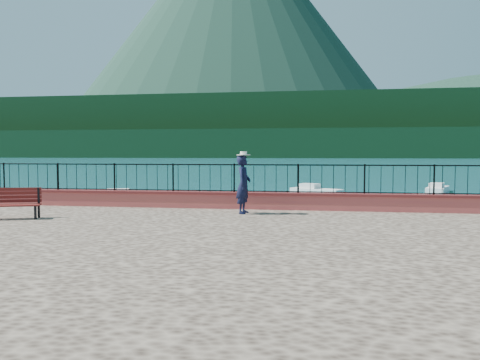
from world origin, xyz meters
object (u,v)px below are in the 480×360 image
(boat_1, at_px, (299,205))
(boat_3, at_px, (127,194))
(boat_5, at_px, (438,187))
(boat_2, at_px, (426,200))
(boat_4, at_px, (316,189))
(person, at_px, (244,184))
(boat_0, at_px, (182,209))
(park_bench, at_px, (11,210))

(boat_1, height_order, boat_3, same)
(boat_3, distance_m, boat_5, 24.27)
(boat_2, height_order, boat_4, same)
(person, height_order, boat_0, person)
(boat_4, bearing_deg, boat_5, 49.94)
(boat_2, height_order, boat_5, same)
(park_bench, height_order, person, person)
(person, distance_m, boat_5, 27.54)
(person, height_order, boat_3, person)
(boat_2, bearing_deg, boat_0, 168.49)
(person, xyz_separation_m, boat_2, (8.66, 13.51, -1.73))
(boat_3, bearing_deg, boat_2, -22.14)
(boat_1, relative_size, boat_4, 0.95)
(park_bench, height_order, boat_2, park_bench)
(boat_5, bearing_deg, person, 175.63)
(boat_0, bearing_deg, park_bench, -95.48)
(boat_1, height_order, boat_4, same)
(person, bearing_deg, boat_1, -2.86)
(person, distance_m, boat_0, 8.38)
(boat_1, distance_m, boat_2, 7.95)
(boat_1, distance_m, boat_5, 18.01)
(park_bench, bearing_deg, boat_0, 56.66)
(boat_2, distance_m, boat_5, 11.69)
(boat_0, distance_m, boat_5, 23.85)
(person, xyz_separation_m, boat_3, (-9.96, 14.48, -1.73))
(boat_4, bearing_deg, boat_1, -63.87)
(boat_0, bearing_deg, boat_5, 56.86)
(park_bench, height_order, boat_1, park_bench)
(boat_3, relative_size, boat_5, 1.06)
(park_bench, xyz_separation_m, boat_3, (-3.39, 16.75, -1.08))
(boat_0, distance_m, boat_1, 6.30)
(boat_0, bearing_deg, boat_2, 36.04)
(boat_4, distance_m, boat_5, 10.19)
(boat_0, relative_size, boat_1, 1.08)
(boat_1, bearing_deg, boat_3, 159.25)
(park_bench, relative_size, boat_5, 0.43)
(person, xyz_separation_m, boat_0, (-4.07, 7.12, -1.73))
(boat_1, height_order, boat_5, same)
(boat_3, bearing_deg, boat_4, 9.98)
(boat_2, bearing_deg, person, -160.83)
(boat_3, xyz_separation_m, boat_4, (12.38, 6.91, 0.00))
(park_bench, bearing_deg, boat_4, 50.73)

